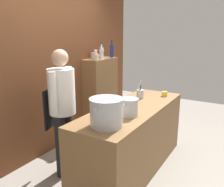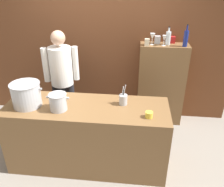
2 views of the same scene
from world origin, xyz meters
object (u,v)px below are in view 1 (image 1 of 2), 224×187
at_px(wine_glass_tall, 96,52).
at_px(chef, 62,104).
at_px(stockpot_large, 107,112).
at_px(butter_jar, 165,94).
at_px(wine_bottle_clear, 102,53).
at_px(spice_tin_red, 99,55).
at_px(wine_glass_wide, 103,53).
at_px(spice_tin_cream, 96,57).
at_px(wine_bottle_cobalt, 112,51).
at_px(stockpot_small, 129,107).
at_px(utensil_crock, 140,94).
at_px(spice_tin_silver, 94,56).

bearing_deg(wine_glass_tall, chef, -163.27).
xyz_separation_m(stockpot_large, butter_jar, (1.49, -0.11, -0.11)).
distance_m(wine_bottle_clear, spice_tin_red, 0.15).
xyz_separation_m(stockpot_large, wine_glass_wide, (1.72, 1.17, 0.44)).
xyz_separation_m(wine_bottle_clear, spice_tin_cream, (-0.32, -0.10, -0.05)).
height_order(butter_jar, wine_bottle_cobalt, wine_bottle_cobalt).
distance_m(stockpot_small, wine_bottle_clear, 1.95).
height_order(chef, spice_tin_red, chef).
xyz_separation_m(utensil_crock, wine_bottle_cobalt, (0.86, 1.01, 0.54)).
xyz_separation_m(wine_glass_wide, spice_tin_red, (0.15, 0.18, -0.06)).
height_order(utensil_crock, wine_glass_tall, wine_glass_tall).
bearing_deg(wine_bottle_cobalt, wine_glass_tall, 175.40).
xyz_separation_m(wine_bottle_clear, wine_glass_tall, (-0.24, -0.03, 0.02)).
bearing_deg(butter_jar, chef, 144.81).
bearing_deg(utensil_crock, stockpot_large, -172.38).
bearing_deg(butter_jar, wine_glass_tall, 87.86).
xyz_separation_m(stockpot_small, utensil_crock, (0.77, 0.21, -0.04)).
bearing_deg(stockpot_large, wine_bottle_clear, 34.85).
height_order(butter_jar, spice_tin_red, spice_tin_red).
distance_m(utensil_crock, wine_glass_wide, 1.26).
bearing_deg(spice_tin_silver, chef, -160.88).
relative_size(butter_jar, wine_bottle_clear, 0.32).
bearing_deg(wine_bottle_cobalt, spice_tin_cream, -177.28).
relative_size(wine_bottle_clear, spice_tin_silver, 2.34).
bearing_deg(wine_bottle_cobalt, stockpot_large, -150.11).
distance_m(chef, wine_glass_wide, 1.65).
bearing_deg(utensil_crock, wine_bottle_cobalt, 49.77).
bearing_deg(spice_tin_red, butter_jar, -104.20).
bearing_deg(wine_bottle_cobalt, chef, -168.75).
bearing_deg(butter_jar, spice_tin_cream, 91.30).
xyz_separation_m(chef, spice_tin_cream, (1.27, 0.34, 0.47)).
distance_m(butter_jar, wine_bottle_cobalt, 1.50).
bearing_deg(chef, wine_glass_wide, 178.30).
bearing_deg(spice_tin_cream, spice_tin_red, 28.00).
height_order(stockpot_large, stockpot_small, stockpot_large).
bearing_deg(wine_glass_wide, stockpot_small, -136.75).
xyz_separation_m(wine_glass_tall, spice_tin_cream, (-0.08, -0.07, -0.07)).
xyz_separation_m(stockpot_small, spice_tin_silver, (1.21, 1.36, 0.44)).
xyz_separation_m(chef, stockpot_small, (0.22, -0.86, 0.04)).
height_order(stockpot_large, wine_bottle_clear, wine_bottle_clear).
height_order(wine_bottle_clear, wine_glass_wide, wine_bottle_clear).
distance_m(utensil_crock, wine_glass_tall, 1.24).
height_order(stockpot_large, spice_tin_red, spice_tin_red).
relative_size(spice_tin_red, spice_tin_cream, 0.95).
relative_size(utensil_crock, wine_glass_wide, 1.67).
bearing_deg(wine_glass_wide, utensil_crock, -118.02).
xyz_separation_m(stockpot_large, wine_bottle_clear, (1.78, 1.24, 0.44)).
xyz_separation_m(wine_bottle_cobalt, spice_tin_silver, (-0.41, 0.13, -0.07)).
relative_size(stockpot_small, spice_tin_red, 2.70).
relative_size(wine_bottle_cobalt, wine_glass_tall, 1.84).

